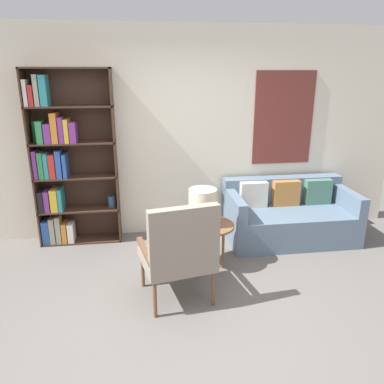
{
  "coord_description": "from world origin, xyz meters",
  "views": [
    {
      "loc": [
        -0.34,
        -2.83,
        2.15
      ],
      "look_at": [
        0.2,
        0.96,
        0.9
      ],
      "focal_mm": 35.0,
      "sensor_mm": 36.0,
      "label": 1
    }
  ],
  "objects_px": {
    "bookshelf": "(63,164)",
    "side_table": "(209,228)",
    "couch": "(288,216)",
    "table_lamp": "(203,202)",
    "armchair": "(180,249)"
  },
  "relations": [
    {
      "from": "bookshelf",
      "to": "side_table",
      "type": "xyz_separation_m",
      "value": [
        1.68,
        -0.89,
        -0.58
      ]
    },
    {
      "from": "couch",
      "to": "side_table",
      "type": "height_order",
      "value": "couch"
    },
    {
      "from": "couch",
      "to": "side_table",
      "type": "bearing_deg",
      "value": -152.41
    },
    {
      "from": "table_lamp",
      "to": "bookshelf",
      "type": "bearing_deg",
      "value": 151.04
    },
    {
      "from": "armchair",
      "to": "table_lamp",
      "type": "xyz_separation_m",
      "value": [
        0.33,
        0.69,
        0.2
      ]
    },
    {
      "from": "couch",
      "to": "table_lamp",
      "type": "bearing_deg",
      "value": -154.05
    },
    {
      "from": "bookshelf",
      "to": "armchair",
      "type": "distance_m",
      "value": 2.08
    },
    {
      "from": "couch",
      "to": "table_lamp",
      "type": "relative_size",
      "value": 3.94
    },
    {
      "from": "bookshelf",
      "to": "table_lamp",
      "type": "height_order",
      "value": "bookshelf"
    },
    {
      "from": "side_table",
      "to": "bookshelf",
      "type": "bearing_deg",
      "value": 151.97
    },
    {
      "from": "table_lamp",
      "to": "couch",
      "type": "bearing_deg",
      "value": 25.95
    },
    {
      "from": "bookshelf",
      "to": "table_lamp",
      "type": "distance_m",
      "value": 1.85
    },
    {
      "from": "armchair",
      "to": "side_table",
      "type": "bearing_deg",
      "value": 59.5
    },
    {
      "from": "bookshelf",
      "to": "couch",
      "type": "relative_size",
      "value": 1.33
    },
    {
      "from": "couch",
      "to": "table_lamp",
      "type": "xyz_separation_m",
      "value": [
        -1.26,
        -0.61,
        0.48
      ]
    }
  ]
}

